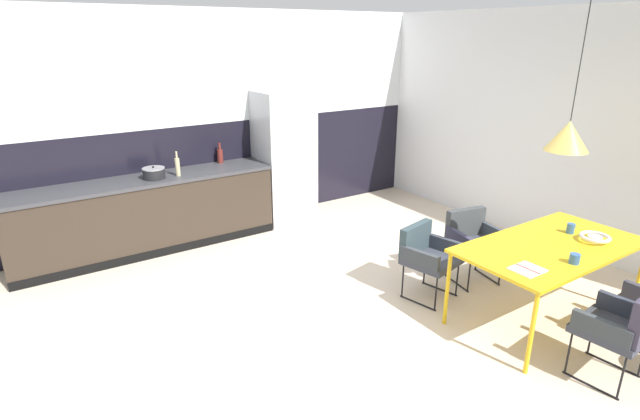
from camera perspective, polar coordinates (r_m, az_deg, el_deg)
ground_plane at (r=4.80m, az=6.94°, el=-12.12°), size 8.34×8.34×0.00m
back_wall_splashback_dark at (r=7.01m, az=-9.68°, el=4.39°), size 6.06×0.12×1.41m
back_wall_panel_upper at (r=6.78m, az=-10.38°, el=15.96°), size 6.06×0.12×1.41m
side_wall_right at (r=6.55m, az=27.94°, el=7.66°), size 0.12×6.41×2.82m
kitchen_counter at (r=6.35m, az=-19.24°, el=-0.49°), size 3.11×0.63×0.90m
refrigerator_column at (r=6.90m, az=-4.12°, el=6.06°), size 0.72×0.60×1.80m
dining_table at (r=4.89m, az=25.04°, el=-4.07°), size 1.73×0.93×0.74m
armchair_by_stool at (r=5.49m, az=17.07°, el=-2.80°), size 0.57×0.56×0.75m
armchair_near_window at (r=4.35m, az=31.68°, el=-10.99°), size 0.53×0.52×0.80m
armchair_head_of_table at (r=5.03m, az=12.09°, el=-4.65°), size 0.57×0.56×0.73m
fruit_bowl at (r=5.11m, az=29.06°, el=-2.78°), size 0.26×0.26×0.06m
open_book at (r=4.29m, az=22.73°, el=-6.33°), size 0.24×0.22×0.02m
mug_glass_clear at (r=5.21m, az=26.87°, el=-1.88°), size 0.12×0.07×0.10m
mug_short_terracotta at (r=4.56m, az=27.24°, el=-4.99°), size 0.12×0.08×0.08m
cooking_pot at (r=6.17m, az=-18.55°, el=4.03°), size 0.26×0.26×0.15m
bottle_wine_green at (r=6.70m, az=-11.41°, el=6.17°), size 0.07×0.07×0.27m
bottle_vinegar_dark at (r=6.19m, az=-16.06°, el=4.84°), size 0.06×0.06×0.30m
pendant_lamp_over_table_near at (r=4.62m, az=26.62°, el=7.62°), size 0.35×0.35×1.18m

